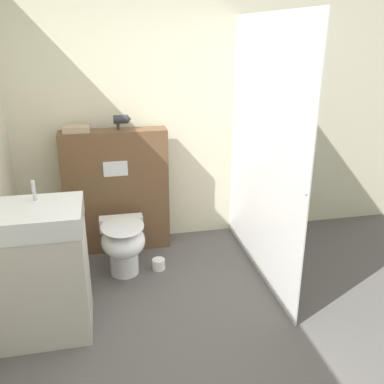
{
  "coord_description": "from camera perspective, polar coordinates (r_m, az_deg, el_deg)",
  "views": [
    {
      "loc": [
        -0.49,
        -2.06,
        2.04
      ],
      "look_at": [
        0.2,
        1.2,
        0.77
      ],
      "focal_mm": 40.0,
      "sensor_mm": 36.0,
      "label": 1
    }
  ],
  "objects": [
    {
      "name": "toilet",
      "position": [
        3.76,
        -9.17,
        -6.68
      ],
      "size": [
        0.39,
        0.57,
        0.51
      ],
      "color": "white",
      "rests_on": "ground_plane"
    },
    {
      "name": "wall_back",
      "position": [
        4.19,
        -5.06,
        9.91
      ],
      "size": [
        8.0,
        0.06,
        2.5
      ],
      "color": "beige",
      "rests_on": "ground_plane"
    },
    {
      "name": "spare_toilet_roll",
      "position": [
        3.94,
        -4.47,
        -9.56
      ],
      "size": [
        0.11,
        0.11,
        0.1
      ],
      "color": "white",
      "rests_on": "ground_plane"
    },
    {
      "name": "ground_plane",
      "position": [
        2.94,
        1.13,
        -23.1
      ],
      "size": [
        12.0,
        12.0,
        0.0
      ],
      "primitive_type": "plane",
      "color": "#565451"
    },
    {
      "name": "shower_glass",
      "position": [
        3.59,
        9.47,
        5.09
      ],
      "size": [
        0.04,
        1.69,
        2.17
      ],
      "color": "silver",
      "rests_on": "ground_plane"
    },
    {
      "name": "sink_vanity",
      "position": [
        3.17,
        -19.42,
        -9.93
      ],
      "size": [
        0.63,
        0.51,
        1.1
      ],
      "color": "beige",
      "rests_on": "ground_plane"
    },
    {
      "name": "hair_drier",
      "position": [
        3.97,
        -9.36,
        9.51
      ],
      "size": [
        0.16,
        0.08,
        0.13
      ],
      "color": "#2D2D33",
      "rests_on": "partition_panel"
    },
    {
      "name": "folded_towel",
      "position": [
        3.98,
        -15.16,
        8.13
      ],
      "size": [
        0.23,
        0.17,
        0.05
      ],
      "color": "tan",
      "rests_on": "partition_panel"
    },
    {
      "name": "partition_panel",
      "position": [
        4.14,
        -10.0,
        0.08
      ],
      "size": [
        0.98,
        0.22,
        1.19
      ],
      "color": "brown",
      "rests_on": "ground_plane"
    }
  ]
}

